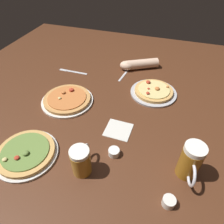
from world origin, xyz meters
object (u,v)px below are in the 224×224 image
ramekin_butter (114,152)px  napkin_folded (118,130)px  beer_mug_dark (81,160)px  fork_left (125,73)px  pizza_plate_side (67,99)px  pizza_plate_far (154,91)px  beer_mug_amber (190,162)px  diner_arm (137,64)px  ramekin_sauce (169,202)px  knife_right (73,72)px  pizza_plate_near (26,153)px

ramekin_butter → napkin_folded: (-0.02, 0.16, -0.01)m
beer_mug_dark → fork_left: size_ratio=0.67×
pizza_plate_side → fork_left: pizza_plate_side is taller
pizza_plate_far → pizza_plate_side: same height
beer_mug_amber → diner_arm: (-0.40, 0.81, -0.05)m
ramekin_butter → ramekin_sauce: bearing=-30.3°
beer_mug_dark → knife_right: size_ratio=0.63×
beer_mug_dark → napkin_folded: beer_mug_dark is taller
pizza_plate_near → knife_right: (-0.12, 0.75, -0.01)m
pizza_plate_side → knife_right: pizza_plate_side is taller
beer_mug_amber → fork_left: beer_mug_amber is taller
beer_mug_amber → diner_arm: beer_mug_amber is taller
beer_mug_amber → ramekin_butter: size_ratio=3.38×
knife_right → napkin_folded: bearing=-43.1°
beer_mug_amber → ramekin_sauce: (-0.06, -0.16, -0.07)m
knife_right → ramekin_sauce: bearing=-44.5°
ramekin_butter → knife_right: (-0.52, 0.62, -0.01)m
pizza_plate_near → beer_mug_amber: beer_mug_amber is taller
pizza_plate_near → napkin_folded: (0.37, 0.29, -0.01)m
ramekin_sauce → diner_arm: size_ratio=0.18×
ramekin_sauce → diner_arm: bearing=109.3°
ramekin_sauce → knife_right: bearing=135.5°
ramekin_sauce → pizza_plate_side: bearing=146.1°
pizza_plate_side → knife_right: size_ratio=1.41×
pizza_plate_far → knife_right: size_ratio=1.32×
ramekin_sauce → ramekin_butter: (-0.27, 0.16, -0.00)m
pizza_plate_far → beer_mug_amber: bearing=-66.9°
ramekin_butter → knife_right: ramekin_butter is taller
pizza_plate_near → pizza_plate_side: same height
fork_left → knife_right: size_ratio=0.95×
ramekin_butter → knife_right: bearing=130.0°
beer_mug_dark → pizza_plate_near: bearing=-177.8°
pizza_plate_side → beer_mug_amber: (0.73, -0.29, 0.07)m
beer_mug_amber → knife_right: (-0.85, 0.62, -0.09)m
knife_right → beer_mug_dark: bearing=-61.0°
beer_mug_dark → fork_left: (-0.03, 0.84, -0.07)m
ramekin_sauce → ramekin_butter: ramekin_sauce is taller
knife_right → pizza_plate_side: bearing=-69.3°
knife_right → fork_left: bearing=14.2°
beer_mug_dark → napkin_folded: 0.30m
ramekin_sauce → diner_arm: (-0.34, 0.97, 0.02)m
beer_mug_amber → diner_arm: size_ratio=0.64×
pizza_plate_side → diner_arm: (0.33, 0.52, 0.02)m
pizza_plate_side → fork_left: (0.26, 0.43, -0.01)m
pizza_plate_far → beer_mug_amber: size_ratio=1.65×
diner_arm → knife_right: bearing=-156.5°
pizza_plate_side → diner_arm: bearing=58.1°
beer_mug_amber → napkin_folded: (-0.35, 0.16, -0.09)m
knife_right → diner_arm: (0.45, 0.20, 0.03)m
beer_mug_amber → ramekin_butter: bearing=-179.9°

